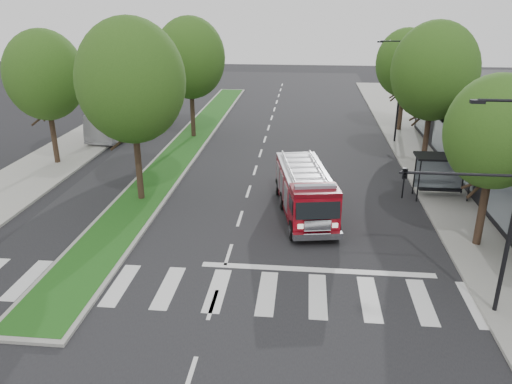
% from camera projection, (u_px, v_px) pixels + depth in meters
% --- Properties ---
extents(ground, '(140.00, 140.00, 0.00)m').
position_uv_depth(ground, '(229.00, 255.00, 22.75)').
color(ground, black).
rests_on(ground, ground).
extents(sidewalk_right, '(5.00, 80.00, 0.15)m').
position_uv_depth(sidewalk_right, '(453.00, 186.00, 30.83)').
color(sidewalk_right, gray).
rests_on(sidewalk_right, ground).
extents(sidewalk_left, '(5.00, 80.00, 0.15)m').
position_uv_depth(sidewalk_left, '(37.00, 172.00, 33.34)').
color(sidewalk_left, gray).
rests_on(sidewalk_left, ground).
extents(median, '(3.00, 50.00, 0.15)m').
position_uv_depth(median, '(188.00, 143.00, 39.96)').
color(median, gray).
rests_on(median, ground).
extents(bus_shelter, '(3.20, 1.60, 2.61)m').
position_uv_depth(bus_shelter, '(443.00, 164.00, 28.52)').
color(bus_shelter, black).
rests_on(bus_shelter, ground).
extents(tree_right_near, '(4.40, 4.40, 8.05)m').
position_uv_depth(tree_right_near, '(496.00, 132.00, 21.53)').
color(tree_right_near, black).
rests_on(tree_right_near, ground).
extents(tree_right_mid, '(5.60, 5.60, 9.72)m').
position_uv_depth(tree_right_mid, '(435.00, 71.00, 32.30)').
color(tree_right_mid, black).
rests_on(tree_right_mid, ground).
extents(tree_right_far, '(5.00, 5.00, 8.73)m').
position_uv_depth(tree_right_far, '(406.00, 63.00, 41.81)').
color(tree_right_far, black).
rests_on(tree_right_far, ground).
extents(tree_median_near, '(5.80, 5.80, 10.16)m').
position_uv_depth(tree_median_near, '(131.00, 81.00, 26.39)').
color(tree_median_near, black).
rests_on(tree_median_near, ground).
extents(tree_median_far, '(5.60, 5.60, 9.72)m').
position_uv_depth(tree_median_far, '(190.00, 58.00, 39.49)').
color(tree_median_far, black).
rests_on(tree_median_far, ground).
extents(tree_left_mid, '(5.20, 5.20, 9.16)m').
position_uv_depth(tree_left_mid, '(45.00, 75.00, 32.94)').
color(tree_left_mid, black).
rests_on(tree_left_mid, ground).
extents(streetlight_right_near, '(4.08, 0.22, 8.00)m').
position_uv_depth(streetlight_right_near, '(490.00, 196.00, 16.91)').
color(streetlight_right_near, black).
rests_on(streetlight_right_near, ground).
extents(streetlight_right_far, '(2.11, 0.20, 8.00)m').
position_uv_depth(streetlight_right_far, '(398.00, 87.00, 38.70)').
color(streetlight_right_far, black).
rests_on(streetlight_right_far, ground).
extents(fire_engine, '(3.61, 8.07, 2.70)m').
position_uv_depth(fire_engine, '(305.00, 192.00, 26.55)').
color(fire_engine, '#55040B').
rests_on(fire_engine, ground).
extents(city_bus, '(3.62, 10.31, 2.81)m').
position_uv_depth(city_bus, '(127.00, 117.00, 42.75)').
color(city_bus, '#BDBDC1').
rests_on(city_bus, ground).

